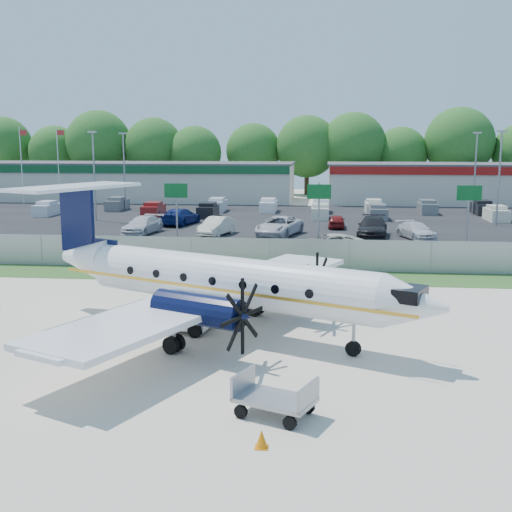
# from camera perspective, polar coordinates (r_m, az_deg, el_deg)

# --- Properties ---
(ground) EXTENTS (170.00, 170.00, 0.00)m
(ground) POSITION_cam_1_polar(r_m,az_deg,el_deg) (27.12, -1.34, -7.01)
(ground) COLOR beige
(ground) RESTS_ON ground
(grass_verge) EXTENTS (170.00, 4.00, 0.02)m
(grass_verge) POSITION_cam_1_polar(r_m,az_deg,el_deg) (38.68, 0.94, -1.80)
(grass_verge) COLOR #2D561E
(grass_verge) RESTS_ON ground
(access_road) EXTENTS (170.00, 8.00, 0.02)m
(access_road) POSITION_cam_1_polar(r_m,az_deg,el_deg) (45.53, 1.72, 0.01)
(access_road) COLOR black
(access_road) RESTS_ON ground
(parking_lot) EXTENTS (170.00, 32.00, 0.02)m
(parking_lot) POSITION_cam_1_polar(r_m,az_deg,el_deg) (66.27, 3.10, 3.17)
(parking_lot) COLOR black
(parking_lot) RESTS_ON ground
(perimeter_fence) EXTENTS (120.00, 0.06, 1.99)m
(perimeter_fence) POSITION_cam_1_polar(r_m,az_deg,el_deg) (40.45, 1.19, 0.16)
(perimeter_fence) COLOR gray
(perimeter_fence) RESTS_ON ground
(building_west) EXTENTS (46.40, 12.40, 5.24)m
(building_west) POSITION_cam_1_polar(r_m,az_deg,el_deg) (92.01, -11.34, 6.56)
(building_west) COLOR beige
(building_west) RESTS_ON ground
(building_east) EXTENTS (44.40, 12.40, 5.24)m
(building_east) POSITION_cam_1_polar(r_m,az_deg,el_deg) (90.72, 20.60, 6.06)
(building_east) COLOR beige
(building_east) RESTS_ON ground
(sign_left) EXTENTS (1.80, 0.26, 5.00)m
(sign_left) POSITION_cam_1_polar(r_m,az_deg,el_deg) (50.11, -7.11, 5.01)
(sign_left) COLOR gray
(sign_left) RESTS_ON ground
(sign_mid) EXTENTS (1.80, 0.26, 5.00)m
(sign_mid) POSITION_cam_1_polar(r_m,az_deg,el_deg) (48.81, 5.62, 4.91)
(sign_mid) COLOR gray
(sign_mid) RESTS_ON ground
(sign_right) EXTENTS (1.80, 0.26, 5.00)m
(sign_right) POSITION_cam_1_polar(r_m,az_deg,el_deg) (49.96, 18.38, 4.56)
(sign_right) COLOR gray
(sign_right) RESTS_ON ground
(flagpole_west) EXTENTS (1.06, 0.12, 10.00)m
(flagpole_west) POSITION_cam_1_polar(r_m,az_deg,el_deg) (89.79, -20.11, 7.99)
(flagpole_west) COLOR white
(flagpole_west) RESTS_ON ground
(flagpole_east) EXTENTS (1.06, 0.12, 10.00)m
(flagpole_east) POSITION_cam_1_polar(r_m,az_deg,el_deg) (87.72, -17.14, 8.12)
(flagpole_east) COLOR white
(flagpole_east) RESTS_ON ground
(light_pole_nw) EXTENTS (0.90, 0.35, 9.09)m
(light_pole_nw) POSITION_cam_1_polar(r_m,az_deg,el_deg) (67.91, -14.20, 7.46)
(light_pole_nw) COLOR gray
(light_pole_nw) RESTS_ON ground
(light_pole_ne) EXTENTS (0.90, 0.35, 9.09)m
(light_pole_ne) POSITION_cam_1_polar(r_m,az_deg,el_deg) (65.90, 20.83, 7.05)
(light_pole_ne) COLOR gray
(light_pole_ne) RESTS_ON ground
(light_pole_sw) EXTENTS (0.90, 0.35, 9.09)m
(light_pole_sw) POSITION_cam_1_polar(r_m,az_deg,el_deg) (77.37, -11.64, 7.85)
(light_pole_sw) COLOR gray
(light_pole_sw) RESTS_ON ground
(light_pole_se) EXTENTS (0.90, 0.35, 9.09)m
(light_pole_se) POSITION_cam_1_polar(r_m,az_deg,el_deg) (75.61, 18.92, 7.47)
(light_pole_se) COLOR gray
(light_pole_se) RESTS_ON ground
(tree_line) EXTENTS (112.00, 6.00, 14.00)m
(tree_line) POSITION_cam_1_polar(r_m,az_deg,el_deg) (100.08, 4.12, 5.48)
(tree_line) COLOR #225B1A
(tree_line) RESTS_ON ground
(aircraft) EXTENTS (19.10, 18.53, 5.95)m
(aircraft) POSITION_cam_1_polar(r_m,az_deg,el_deg) (26.86, -3.17, -2.12)
(aircraft) COLOR white
(aircraft) RESTS_ON ground
(pushback_tug) EXTENTS (2.75, 2.15, 1.38)m
(pushback_tug) POSITION_cam_1_polar(r_m,az_deg,el_deg) (27.68, -6.46, -5.30)
(pushback_tug) COLOR white
(pushback_tug) RESTS_ON ground
(baggage_cart_far) EXTENTS (2.63, 2.14, 1.19)m
(baggage_cart_far) POSITION_cam_1_polar(r_m,az_deg,el_deg) (19.30, 1.68, -12.50)
(baggage_cart_far) COLOR gray
(baggage_cart_far) RESTS_ON ground
(cone_nose) EXTENTS (0.36, 0.36, 0.51)m
(cone_nose) POSITION_cam_1_polar(r_m,az_deg,el_deg) (30.60, 9.40, -4.69)
(cone_nose) COLOR orange
(cone_nose) RESTS_ON ground
(cone_port_wing) EXTENTS (0.35, 0.35, 0.50)m
(cone_port_wing) POSITION_cam_1_polar(r_m,az_deg,el_deg) (17.60, 0.50, -15.97)
(cone_port_wing) COLOR orange
(cone_port_wing) RESTS_ON ground
(cone_starboard_wing) EXTENTS (0.43, 0.43, 0.62)m
(cone_starboard_wing) POSITION_cam_1_polar(r_m,az_deg,el_deg) (33.72, -4.39, -3.11)
(cone_starboard_wing) COLOR orange
(cone_starboard_wing) RESTS_ON ground
(road_car_mid) EXTENTS (5.57, 3.45, 1.44)m
(road_car_mid) POSITION_cam_1_polar(r_m,az_deg,el_deg) (46.75, 6.61, 0.20)
(road_car_mid) COLOR beige
(road_car_mid) RESTS_ON ground
(parked_car_a) EXTENTS (3.01, 5.56, 1.53)m
(parked_car_a) POSITION_cam_1_polar(r_m,az_deg,el_deg) (57.59, -10.02, 1.97)
(parked_car_a) COLOR silver
(parked_car_a) RESTS_ON ground
(parked_car_b) EXTENTS (2.86, 5.08, 1.59)m
(parked_car_b) POSITION_cam_1_polar(r_m,az_deg,el_deg) (55.88, -3.51, 1.86)
(parked_car_b) COLOR beige
(parked_car_b) RESTS_ON ground
(parked_car_c) EXTENTS (4.36, 6.51, 1.66)m
(parked_car_c) POSITION_cam_1_polar(r_m,az_deg,el_deg) (55.55, 2.07, 1.82)
(parked_car_c) COLOR silver
(parked_car_c) RESTS_ON ground
(parked_car_d) EXTENTS (3.05, 6.13, 1.71)m
(parked_car_d) POSITION_cam_1_polar(r_m,az_deg,el_deg) (55.50, 10.27, 1.66)
(parked_car_d) COLOR black
(parked_car_d) RESTS_ON ground
(parked_car_e) EXTENTS (3.32, 5.11, 1.38)m
(parked_car_e) POSITION_cam_1_polar(r_m,az_deg,el_deg) (55.27, 14.02, 1.49)
(parked_car_e) COLOR silver
(parked_car_e) RESTS_ON ground
(parked_car_f) EXTENTS (3.42, 5.95, 1.62)m
(parked_car_f) POSITION_cam_1_polar(r_m,az_deg,el_deg) (63.31, -6.70, 2.78)
(parked_car_f) COLOR navy
(parked_car_f) RESTS_ON ground
(parked_car_g) EXTENTS (1.59, 3.82, 1.29)m
(parked_car_g) POSITION_cam_1_polar(r_m,az_deg,el_deg) (60.86, 7.16, 2.47)
(parked_car_g) COLOR maroon
(parked_car_g) RESTS_ON ground
(far_parking_rows) EXTENTS (56.00, 10.00, 1.60)m
(far_parking_rows) POSITION_cam_1_polar(r_m,az_deg,el_deg) (71.24, 3.31, 3.64)
(far_parking_rows) COLOR gray
(far_parking_rows) RESTS_ON ground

